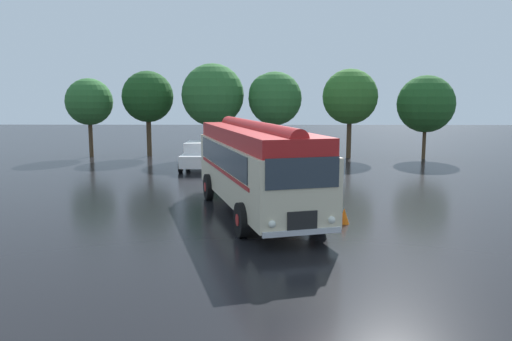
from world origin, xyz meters
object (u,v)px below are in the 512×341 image
object	(u,v)px
vintage_bus	(255,163)
traffic_cone	(344,216)
car_mid_left	(242,155)
car_mid_right	(287,156)
car_near_left	(199,155)

from	to	relation	value
vintage_bus	traffic_cone	world-z (taller)	vintage_bus
car_mid_left	car_mid_right	bearing A→B (deg)	-15.04
car_mid_left	car_mid_right	world-z (taller)	same
car_near_left	vintage_bus	bearing A→B (deg)	-72.32
car_near_left	car_mid_right	distance (m)	5.36
vintage_bus	car_mid_right	distance (m)	11.16
car_near_left	traffic_cone	world-z (taller)	car_near_left
car_mid_left	car_near_left	bearing A→B (deg)	-171.96
vintage_bus	traffic_cone	distance (m)	3.87
traffic_cone	vintage_bus	bearing A→B (deg)	152.11
car_mid_left	traffic_cone	bearing A→B (deg)	-72.77
car_mid_left	traffic_cone	size ratio (longest dim) A/B	7.76
car_near_left	car_mid_right	xyz separation A→B (m)	(5.35, -0.38, 0.00)
vintage_bus	car_mid_left	world-z (taller)	vintage_bus
vintage_bus	car_near_left	xyz separation A→B (m)	(-3.62, 11.35, -1.05)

